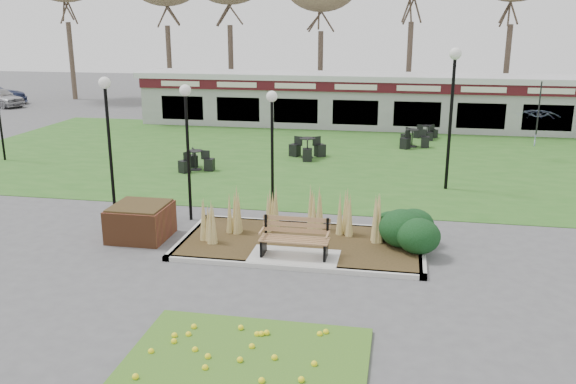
% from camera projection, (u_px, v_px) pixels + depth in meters
% --- Properties ---
extents(ground, '(100.00, 100.00, 0.00)m').
position_uv_depth(ground, '(293.00, 263.00, 14.94)').
color(ground, '#515154').
rests_on(ground, ground).
extents(lawn, '(34.00, 16.00, 0.02)m').
position_uv_depth(lawn, '(342.00, 157.00, 26.27)').
color(lawn, '#2C621F').
rests_on(lawn, ground).
extents(flower_bed, '(4.20, 3.00, 0.16)m').
position_uv_depth(flower_bed, '(246.00, 360.00, 10.57)').
color(flower_bed, '#3B7220').
rests_on(flower_bed, ground).
extents(planting_bed, '(6.75, 3.40, 1.27)m').
position_uv_depth(planting_bed, '(350.00, 234.00, 15.88)').
color(planting_bed, '#332814').
rests_on(planting_bed, ground).
extents(park_bench, '(1.70, 0.66, 0.93)m').
position_uv_depth(park_bench, '(295.00, 237.00, 15.01)').
color(park_bench, olive).
rests_on(park_bench, ground).
extents(brick_planter, '(1.50, 1.50, 0.95)m').
position_uv_depth(brick_planter, '(140.00, 221.00, 16.53)').
color(brick_planter, brown).
rests_on(brick_planter, ground).
extents(food_pavilion, '(24.60, 3.40, 2.90)m').
position_uv_depth(food_pavilion, '(358.00, 100.00, 33.40)').
color(food_pavilion, '#949496').
rests_on(food_pavilion, ground).
extents(lamp_post_near_left, '(0.35, 0.35, 4.18)m').
position_uv_depth(lamp_post_near_left, '(107.00, 116.00, 17.70)').
color(lamp_post_near_left, black).
rests_on(lamp_post_near_left, ground).
extents(lamp_post_near_right, '(0.32, 0.32, 3.82)m').
position_uv_depth(lamp_post_near_right, '(272.00, 127.00, 17.41)').
color(lamp_post_near_right, black).
rests_on(lamp_post_near_right, ground).
extents(lamp_post_mid_left, '(0.33, 0.33, 4.00)m').
position_uv_depth(lamp_post_mid_left, '(187.00, 123.00, 17.37)').
color(lamp_post_mid_left, black).
rests_on(lamp_post_mid_left, ground).
extents(lamp_post_mid_right, '(0.40, 0.40, 4.86)m').
position_uv_depth(lamp_post_mid_right, '(453.00, 88.00, 20.44)').
color(lamp_post_mid_right, black).
rests_on(lamp_post_mid_right, ground).
extents(bistro_set_a, '(1.27, 1.47, 0.78)m').
position_uv_depth(bistro_set_a, '(196.00, 163.00, 23.98)').
color(bistro_set_a, black).
rests_on(bistro_set_a, ground).
extents(bistro_set_b, '(1.60, 1.51, 0.86)m').
position_uv_depth(bistro_set_b, '(307.00, 151.00, 26.09)').
color(bistro_set_b, black).
rests_on(bistro_set_b, ground).
extents(bistro_set_c, '(1.35, 1.54, 0.82)m').
position_uv_depth(bistro_set_c, '(412.00, 141.00, 28.32)').
color(bistro_set_c, black).
rests_on(bistro_set_c, ground).
extents(bistro_set_d, '(1.21, 1.19, 0.66)m').
position_uv_depth(bistro_set_d, '(427.00, 134.00, 30.28)').
color(bistro_set_d, black).
rests_on(bistro_set_d, ground).
extents(patio_umbrella, '(1.81, 1.85, 2.20)m').
position_uv_depth(patio_umbrella, '(537.00, 128.00, 25.42)').
color(patio_umbrella, black).
rests_on(patio_umbrella, ground).
extents(car_silver, '(4.07, 2.70, 1.29)m').
position_uv_depth(car_silver, '(0.00, 97.00, 41.29)').
color(car_silver, '#B0B0B5').
rests_on(car_silver, ground).
extents(car_black, '(5.24, 3.01, 1.63)m').
position_uv_depth(car_black, '(220.00, 100.00, 38.50)').
color(car_black, black).
rests_on(car_black, ground).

